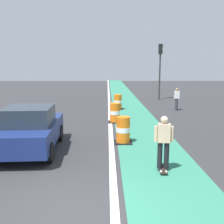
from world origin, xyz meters
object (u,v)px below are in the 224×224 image
pedestrian_crossing (177,98)px  skateboarder_on_lane (164,142)px  traffic_barrel_mid (115,113)px  traffic_barrel_back (118,102)px  parked_sedan_nearest (31,129)px  traffic_light_corner (160,62)px  traffic_barrel_front (123,130)px

pedestrian_crossing → skateboarder_on_lane: bearing=-106.8°
traffic_barrel_mid → traffic_barrel_back: bearing=85.6°
parked_sedan_nearest → traffic_barrel_mid: 5.90m
parked_sedan_nearest → traffic_barrel_mid: bearing=56.7°
traffic_barrel_mid → pedestrian_crossing: bearing=40.7°
traffic_barrel_back → skateboarder_on_lane: bearing=-85.4°
traffic_light_corner → pedestrian_crossing: bearing=-89.5°
skateboarder_on_lane → pedestrian_crossing: size_ratio=1.05×
traffic_barrel_front → traffic_light_corner: size_ratio=0.21×
parked_sedan_nearest → traffic_barrel_front: (3.46, 1.01, -0.30)m
traffic_light_corner → pedestrian_crossing: size_ratio=3.17×
traffic_barrel_back → traffic_light_corner: 7.44m
traffic_barrel_front → pedestrian_crossing: size_ratio=0.68×
traffic_barrel_back → traffic_light_corner: size_ratio=0.21×
parked_sedan_nearest → skateboarder_on_lane: bearing=-23.2°
skateboarder_on_lane → traffic_barrel_back: (-0.91, 11.29, -0.38)m
traffic_barrel_front → traffic_barrel_mid: size_ratio=1.00×
traffic_barrel_mid → traffic_barrel_back: 4.45m
skateboarder_on_lane → traffic_barrel_back: size_ratio=1.55×
traffic_light_corner → traffic_barrel_front: bearing=-107.0°
parked_sedan_nearest → traffic_barrel_front: 3.62m
skateboarder_on_lane → parked_sedan_nearest: bearing=156.8°
traffic_barrel_front → pedestrian_crossing: pedestrian_crossing is taller
pedestrian_crossing → traffic_barrel_back: bearing=172.1°
traffic_barrel_front → traffic_barrel_mid: (-0.22, 3.92, 0.00)m
traffic_barrel_front → pedestrian_crossing: (4.27, 7.79, 0.33)m
parked_sedan_nearest → pedestrian_crossing: size_ratio=2.60×
parked_sedan_nearest → traffic_barrel_front: bearing=16.2°
traffic_barrel_front → traffic_light_corner: 14.74m
skateboarder_on_lane → parked_sedan_nearest: (-4.49, 1.92, -0.08)m
skateboarder_on_lane → traffic_barrel_mid: bearing=100.4°
parked_sedan_nearest → traffic_barrel_back: size_ratio=3.84×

